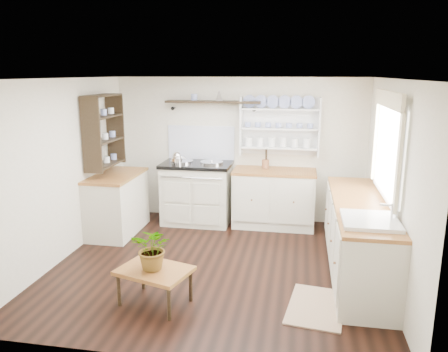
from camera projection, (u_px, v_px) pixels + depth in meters
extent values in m
cube|color=black|center=(217.00, 265.00, 5.50)|extent=(4.00, 3.80, 0.01)
cube|color=beige|center=(239.00, 150.00, 7.06)|extent=(4.00, 0.02, 2.30)
cube|color=beige|center=(391.00, 184.00, 4.90)|extent=(0.02, 3.80, 2.30)
cube|color=beige|center=(63.00, 170.00, 5.58)|extent=(0.02, 3.80, 2.30)
cube|color=white|center=(216.00, 79.00, 4.97)|extent=(4.00, 3.80, 0.01)
cube|color=white|center=(388.00, 151.00, 4.96)|extent=(0.04, 1.40, 1.00)
cube|color=white|center=(386.00, 151.00, 4.97)|extent=(0.02, 1.50, 1.10)
cube|color=beige|center=(388.00, 99.00, 4.84)|extent=(0.04, 1.55, 0.18)
cube|color=beige|center=(197.00, 194.00, 7.01)|extent=(1.06, 0.69, 0.93)
cube|color=black|center=(197.00, 164.00, 6.89)|extent=(1.10, 0.73, 0.05)
cylinder|color=silver|center=(182.00, 161.00, 6.93)|extent=(0.36, 0.36, 0.03)
cylinder|color=silver|center=(212.00, 162.00, 6.84)|extent=(0.36, 0.36, 0.03)
cylinder|color=silver|center=(191.00, 178.00, 6.56)|extent=(0.95, 0.02, 0.02)
cube|color=beige|center=(274.00, 199.00, 6.83)|extent=(1.25, 0.60, 0.88)
cube|color=brown|center=(275.00, 171.00, 6.73)|extent=(1.27, 0.63, 0.04)
cube|color=beige|center=(358.00, 238.00, 5.21)|extent=(0.60, 2.40, 0.88)
cube|color=brown|center=(361.00, 203.00, 5.10)|extent=(0.62, 2.43, 0.04)
cube|color=white|center=(369.00, 232.00, 4.40)|extent=(0.55, 0.60, 0.28)
cylinder|color=silver|center=(392.00, 214.00, 4.32)|extent=(0.02, 0.02, 0.22)
cube|color=beige|center=(117.00, 204.00, 6.55)|extent=(0.60, 1.10, 0.88)
cube|color=brown|center=(116.00, 176.00, 6.45)|extent=(0.62, 1.13, 0.04)
cube|color=white|center=(280.00, 126.00, 6.83)|extent=(1.20, 0.03, 0.90)
cube|color=white|center=(280.00, 127.00, 6.75)|extent=(1.20, 0.22, 0.02)
cylinder|color=navy|center=(280.00, 109.00, 6.70)|extent=(0.20, 0.02, 0.20)
cube|color=black|center=(213.00, 102.00, 6.82)|extent=(1.50, 0.24, 0.04)
cone|color=black|center=(174.00, 108.00, 7.03)|extent=(0.06, 0.20, 0.06)
cone|color=black|center=(255.00, 109.00, 6.80)|extent=(0.06, 0.20, 0.06)
cube|color=black|center=(104.00, 130.00, 6.32)|extent=(0.28, 0.80, 1.05)
cylinder|color=brown|center=(265.00, 164.00, 6.81)|extent=(0.11, 0.11, 0.13)
cube|color=brown|center=(154.00, 271.00, 4.51)|extent=(0.83, 0.69, 0.04)
cylinder|color=black|center=(119.00, 290.00, 4.51)|extent=(0.04, 0.04, 0.35)
cylinder|color=black|center=(143.00, 274.00, 4.87)|extent=(0.04, 0.04, 0.35)
cylinder|color=black|center=(169.00, 304.00, 4.24)|extent=(0.04, 0.04, 0.35)
cylinder|color=black|center=(191.00, 286.00, 4.60)|extent=(0.04, 0.04, 0.35)
imported|color=#3F7233|center=(154.00, 248.00, 4.45)|extent=(0.45, 0.40, 0.46)
cube|color=#786446|center=(316.00, 307.00, 4.51)|extent=(0.66, 0.92, 0.02)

